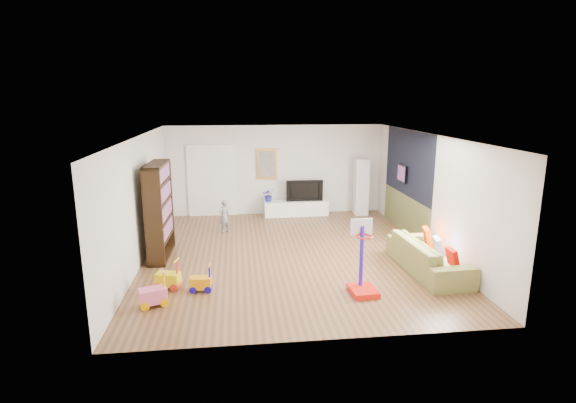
{
  "coord_description": "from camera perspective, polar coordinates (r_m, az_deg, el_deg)",
  "views": [
    {
      "loc": [
        -1.17,
        -9.66,
        3.52
      ],
      "look_at": [
        0.0,
        0.4,
        1.15
      ],
      "focal_mm": 28.0,
      "sensor_mm": 36.0,
      "label": 1
    }
  ],
  "objects": [
    {
      "name": "ride_on_pink",
      "position": [
        8.16,
        -16.81,
        -10.66
      ],
      "size": [
        0.52,
        0.42,
        0.61
      ],
      "primitive_type": "cube",
      "rotation": [
        0.0,
        0.0,
        0.34
      ],
      "color": "pink",
      "rests_on": "ground"
    },
    {
      "name": "pillow_right",
      "position": [
        10.29,
        17.31,
        -4.35
      ],
      "size": [
        0.2,
        0.42,
        0.41
      ],
      "primitive_type": "cube",
      "rotation": [
        0.0,
        0.0,
        -0.22
      ],
      "color": "#B52900",
      "rests_on": "sofa"
    },
    {
      "name": "sofa",
      "position": [
        9.71,
        17.36,
        -6.61
      ],
      "size": [
        1.01,
        2.34,
        0.67
      ],
      "primitive_type": "imported",
      "rotation": [
        0.0,
        0.0,
        1.62
      ],
      "color": "olive",
      "rests_on": "ground"
    },
    {
      "name": "artwork_right",
      "position": [
        12.23,
        14.27,
        3.49
      ],
      "size": [
        0.04,
        0.56,
        0.46
      ],
      "primitive_type": "cube",
      "color": "#7F3F8C",
      "rests_on": "wall_right"
    },
    {
      "name": "wall_back",
      "position": [
        13.64,
        -1.64,
        4.01
      ],
      "size": [
        6.5,
        0.0,
        2.7
      ],
      "primitive_type": "cube",
      "color": "silver",
      "rests_on": "ground"
    },
    {
      "name": "basketball_hoop",
      "position": [
        8.25,
        9.68,
        -7.1
      ],
      "size": [
        0.51,
        0.61,
        1.38
      ],
      "primitive_type": "cube",
      "rotation": [
        0.0,
        0.0,
        0.07
      ],
      "color": "red",
      "rests_on": "ground"
    },
    {
      "name": "painting_back",
      "position": [
        13.55,
        -2.68,
        4.79
      ],
      "size": [
        0.62,
        0.06,
        0.92
      ],
      "primitive_type": "cube",
      "color": "gold",
      "rests_on": "wall_back"
    },
    {
      "name": "media_console",
      "position": [
        13.62,
        1.02,
        -0.83
      ],
      "size": [
        1.94,
        0.53,
        0.45
      ],
      "primitive_type": "cube",
      "rotation": [
        0.0,
        0.0,
        0.03
      ],
      "color": "white",
      "rests_on": "ground"
    },
    {
      "name": "tall_cabinet",
      "position": [
        13.78,
        9.28,
        1.84
      ],
      "size": [
        0.41,
        0.41,
        1.71
      ],
      "primitive_type": "cube",
      "rotation": [
        0.0,
        0.0,
        -0.04
      ],
      "color": "silver",
      "rests_on": "ground"
    },
    {
      "name": "tv",
      "position": [
        13.58,
        2.05,
        1.48
      ],
      "size": [
        1.11,
        0.15,
        0.64
      ],
      "primitive_type": "imported",
      "rotation": [
        0.0,
        0.0,
        -0.0
      ],
      "color": "black",
      "rests_on": "media_console"
    },
    {
      "name": "olive_wainscot",
      "position": [
        12.29,
        14.61,
        -1.5
      ],
      "size": [
        0.01,
        3.2,
        1.0
      ],
      "primitive_type": "cube",
      "color": "brown",
      "rests_on": "wall_right"
    },
    {
      "name": "ride_on_yellow",
      "position": [
        8.79,
        -15.04,
        -8.88
      ],
      "size": [
        0.49,
        0.37,
        0.58
      ],
      "primitive_type": "cube",
      "rotation": [
        0.0,
        0.0,
        -0.25
      ],
      "color": "yellow",
      "rests_on": "ground"
    },
    {
      "name": "pillow_center",
      "position": [
        9.72,
        18.57,
        -5.47
      ],
      "size": [
        0.18,
        0.39,
        0.38
      ],
      "primitive_type": "cube",
      "rotation": [
        0.0,
        0.0,
        -0.21
      ],
      "color": "silver",
      "rests_on": "sofa"
    },
    {
      "name": "wall_front",
      "position": [
        6.41,
        4.33,
        -6.68
      ],
      "size": [
        6.5,
        0.0,
        2.7
      ],
      "primitive_type": "cube",
      "color": "silver",
      "rests_on": "ground"
    },
    {
      "name": "ride_on_orange",
      "position": [
        8.55,
        -11.02,
        -9.54
      ],
      "size": [
        0.4,
        0.26,
        0.51
      ],
      "primitive_type": "cube",
      "rotation": [
        0.0,
        0.0,
        -0.07
      ],
      "color": "orange",
      "rests_on": "ground"
    },
    {
      "name": "wall_left",
      "position": [
        10.12,
        -18.33,
        0.1
      ],
      "size": [
        0.0,
        7.5,
        2.7
      ],
      "primitive_type": "cube",
      "color": "silver",
      "rests_on": "ground"
    },
    {
      "name": "doorway",
      "position": [
        13.62,
        -9.61,
        2.53
      ],
      "size": [
        1.45,
        0.06,
        2.1
      ],
      "primitive_type": "cube",
      "color": "white",
      "rests_on": "ground"
    },
    {
      "name": "vase_plant",
      "position": [
        13.45,
        -2.46,
        0.85
      ],
      "size": [
        0.37,
        0.32,
        0.4
      ],
      "primitive_type": "imported",
      "rotation": [
        0.0,
        0.0,
        -0.01
      ],
      "color": "#1F1F9A",
      "rests_on": "media_console"
    },
    {
      "name": "ceiling",
      "position": [
        9.77,
        0.27,
        8.35
      ],
      "size": [
        6.5,
        7.5,
        0.0
      ],
      "primitive_type": "cube",
      "color": "white",
      "rests_on": "ground"
    },
    {
      "name": "pillow_left",
      "position": [
        9.18,
        20.15,
        -6.68
      ],
      "size": [
        0.1,
        0.35,
        0.35
      ],
      "primitive_type": "cube",
      "rotation": [
        0.0,
        0.0,
        -0.01
      ],
      "color": "#B20C01",
      "rests_on": "sofa"
    },
    {
      "name": "navy_accent",
      "position": [
        12.02,
        14.98,
        4.74
      ],
      "size": [
        0.01,
        3.2,
        1.7
      ],
      "primitive_type": "cube",
      "color": "black",
      "rests_on": "wall_right"
    },
    {
      "name": "child",
      "position": [
        11.94,
        -8.09,
        -1.88
      ],
      "size": [
        0.39,
        0.38,
        0.9
      ],
      "primitive_type": "imported",
      "rotation": [
        0.0,
        0.0,
        3.85
      ],
      "color": "slate",
      "rests_on": "ground"
    },
    {
      "name": "wall_right",
      "position": [
        10.85,
        17.57,
        1.0
      ],
      "size": [
        0.0,
        7.5,
        2.7
      ],
      "primitive_type": "cube",
      "color": "white",
      "rests_on": "ground"
    },
    {
      "name": "bookshelf",
      "position": [
        10.33,
        -16.03,
        -1.13
      ],
      "size": [
        0.41,
        1.46,
        2.12
      ],
      "primitive_type": "cube",
      "rotation": [
        0.0,
        0.0,
        -0.02
      ],
      "color": "black",
      "rests_on": "ground"
    },
    {
      "name": "floor",
      "position": [
        10.35,
        0.26,
        -6.72
      ],
      "size": [
        6.5,
        7.5,
        0.0
      ],
      "primitive_type": "cube",
      "color": "brown",
      "rests_on": "ground"
    }
  ]
}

